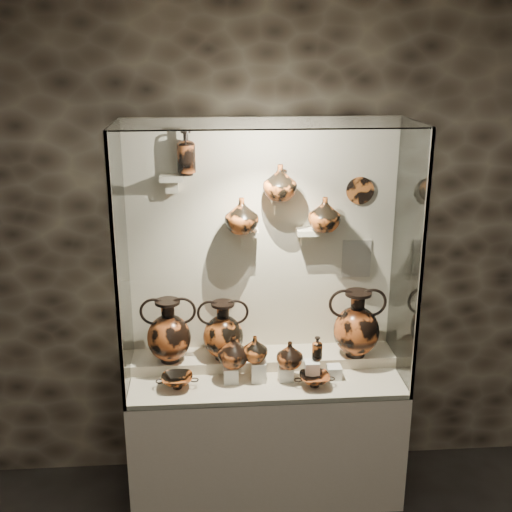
{
  "coord_description": "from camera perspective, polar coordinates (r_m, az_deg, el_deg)",
  "views": [
    {
      "loc": [
        -0.33,
        -1.39,
        2.79
      ],
      "look_at": [
        -0.06,
        2.2,
        1.62
      ],
      "focal_mm": 45.0,
      "sensor_mm": 36.0,
      "label": 1
    }
  ],
  "objects": [
    {
      "name": "wall_back",
      "position": [
        4.08,
        0.52,
        1.07
      ],
      "size": [
        5.0,
        0.02,
        3.2
      ],
      "primitive_type": "cube",
      "color": "black",
      "rests_on": "ground"
    },
    {
      "name": "plinth",
      "position": [
        4.31,
        0.85,
        -15.65
      ],
      "size": [
        1.7,
        0.6,
        0.8
      ],
      "primitive_type": "cube",
      "color": "beige",
      "rests_on": "floor"
    },
    {
      "name": "front_tier",
      "position": [
        4.1,
        0.88,
        -10.82
      ],
      "size": [
        1.68,
        0.58,
        0.03
      ],
      "primitive_type": "cube",
      "color": "beige",
      "rests_on": "plinth"
    },
    {
      "name": "rear_tier",
      "position": [
        4.23,
        0.66,
        -9.26
      ],
      "size": [
        1.7,
        0.25,
        0.1
      ],
      "primitive_type": "cube",
      "color": "beige",
      "rests_on": "plinth"
    },
    {
      "name": "back_panel",
      "position": [
        4.08,
        0.53,
        1.05
      ],
      "size": [
        1.7,
        0.03,
        1.6
      ],
      "primitive_type": "cube",
      "color": "beige",
      "rests_on": "plinth"
    },
    {
      "name": "glass_front",
      "position": [
        3.5,
        1.38,
        -1.87
      ],
      "size": [
        1.7,
        0.01,
        1.6
      ],
      "primitive_type": "cube",
      "color": "white",
      "rests_on": "plinth"
    },
    {
      "name": "glass_left",
      "position": [
        3.8,
        -11.87,
        -0.64
      ],
      "size": [
        0.01,
        0.6,
        1.6
      ],
      "primitive_type": "cube",
      "color": "white",
      "rests_on": "plinth"
    },
    {
      "name": "glass_right",
      "position": [
        3.95,
        13.26,
        -0.04
      ],
      "size": [
        0.01,
        0.6,
        1.6
      ],
      "primitive_type": "cube",
      "color": "white",
      "rests_on": "plinth"
    },
    {
      "name": "glass_top",
      "position": [
        3.61,
        1.0,
        11.74
      ],
      "size": [
        1.7,
        0.6,
        0.01
      ],
      "primitive_type": "cube",
      "color": "white",
      "rests_on": "back_panel"
    },
    {
      "name": "frame_post_left",
      "position": [
        3.53,
        -12.34,
        -2.14
      ],
      "size": [
        0.02,
        0.02,
        1.6
      ],
      "primitive_type": "cube",
      "color": "gray",
      "rests_on": "plinth"
    },
    {
      "name": "frame_post_right",
      "position": [
        3.68,
        14.49,
        -1.44
      ],
      "size": [
        0.02,
        0.02,
        1.6
      ],
      "primitive_type": "cube",
      "color": "gray",
      "rests_on": "plinth"
    },
    {
      "name": "pedestal_a",
      "position": [
        4.01,
        -2.24,
        -10.46
      ],
      "size": [
        0.09,
        0.09,
        0.1
      ],
      "primitive_type": "cube",
      "color": "white",
      "rests_on": "front_tier"
    },
    {
      "name": "pedestal_b",
      "position": [
        4.01,
        0.23,
        -10.19
      ],
      "size": [
        0.09,
        0.09,
        0.13
      ],
      "primitive_type": "cube",
      "color": "white",
      "rests_on": "front_tier"
    },
    {
      "name": "pedestal_c",
      "position": [
        4.04,
        2.67,
        -10.34
      ],
      "size": [
        0.09,
        0.09,
        0.09
      ],
      "primitive_type": "cube",
      "color": "white",
      "rests_on": "front_tier"
    },
    {
      "name": "pedestal_d",
      "position": [
        4.05,
        4.96,
        -10.04
      ],
      "size": [
        0.09,
        0.09,
        0.12
      ],
      "primitive_type": "cube",
      "color": "white",
      "rests_on": "front_tier"
    },
    {
      "name": "pedestal_e",
      "position": [
        4.08,
        6.92,
        -10.19
      ],
      "size": [
        0.09,
        0.09,
        0.08
      ],
      "primitive_type": "cube",
      "color": "white",
      "rests_on": "front_tier"
    },
    {
      "name": "bracket_ul",
      "position": [
        3.89,
        -7.51,
        6.89
      ],
      "size": [
        0.14,
        0.12,
        0.04
      ],
      "primitive_type": "cube",
      "color": "beige",
      "rests_on": "back_panel"
    },
    {
      "name": "bracket_ca",
      "position": [
        3.97,
        -0.81,
        2.08
      ],
      "size": [
        0.14,
        0.12,
        0.04
      ],
      "primitive_type": "cube",
      "color": "beige",
      "rests_on": "back_panel"
    },
    {
      "name": "bracket_cb",
      "position": [
        3.94,
        2.09,
        4.94
      ],
      "size": [
        0.1,
        0.12,
        0.04
      ],
      "primitive_type": "cube",
      "color": "beige",
      "rests_on": "back_panel"
    },
    {
      "name": "bracket_cc",
      "position": [
        4.01,
        4.61,
        2.19
      ],
      "size": [
        0.14,
        0.12,
        0.04
      ],
      "primitive_type": "cube",
      "color": "beige",
      "rests_on": "back_panel"
    },
    {
      "name": "amphora_left",
      "position": [
        4.07,
        -7.76,
        -6.58
      ],
      "size": [
        0.41,
        0.41,
        0.42
      ],
      "primitive_type": null,
      "rotation": [
        0.0,
        0.0,
        0.28
      ],
      "color": "#A0481E",
      "rests_on": "rear_tier"
    },
    {
      "name": "amphora_mid",
      "position": [
        4.08,
        -2.94,
        -6.6
      ],
      "size": [
        0.4,
        0.4,
        0.39
      ],
      "primitive_type": null,
      "rotation": [
        0.0,
        0.0,
        0.35
      ],
      "color": "#BA5620",
      "rests_on": "rear_tier"
    },
    {
      "name": "amphora_right",
      "position": [
        4.15,
        8.94,
        -5.93
      ],
      "size": [
        0.4,
        0.4,
        0.44
      ],
      "primitive_type": null,
      "rotation": [
        0.0,
        0.0,
        -0.15
      ],
      "color": "#A0481E",
      "rests_on": "rear_tier"
    },
    {
      "name": "jug_a",
      "position": [
        3.95,
        -2.03,
        -8.43
      ],
      "size": [
        0.24,
        0.24,
        0.2
      ],
      "primitive_type": "imported",
      "rotation": [
        0.0,
        0.0,
        0.29
      ],
      "color": "#A0481E",
      "rests_on": "pedestal_a"
    },
    {
      "name": "jug_b",
      "position": [
        3.96,
        -0.1,
        -8.22
      ],
      "size": [
        0.21,
        0.21,
        0.16
      ],
      "primitive_type": "imported",
      "rotation": [
        0.0,
        0.0,
        0.43
      ],
      "color": "#BA5620",
      "rests_on": "pedestal_b"
    },
    {
      "name": "jug_c",
      "position": [
        3.97,
        3.02,
        -8.74
      ],
      "size": [
        0.19,
        0.19,
        0.17
      ],
      "primitive_type": "imported",
      "rotation": [
        0.0,
        0.0,
        -0.17
      ],
      "color": "#A0481E",
      "rests_on": "pedestal_c"
    },
    {
      "name": "lekythos_small",
      "position": [
        4.0,
        5.46,
        -8.06
      ],
      "size": [
        0.1,
        0.1,
        0.17
      ],
      "primitive_type": null,
      "rotation": [
        0.0,
        0.0,
        0.37
      ],
      "color": "#BA5620",
      "rests_on": "pedestal_d"
    },
    {
      "name": "kylix_left",
      "position": [
        3.97,
        -7.02,
        -10.91
      ],
      "size": [
        0.31,
        0.29,
        0.1
      ],
      "primitive_type": null,
      "rotation": [
        0.0,
        0.0,
        0.43
      ],
      "color": "#BA5620",
      "rests_on": "front_tier"
    },
    {
      "name": "kylix_right",
      "position": [
        3.97,
        5.22,
        -10.84
      ],
      "size": [
        0.24,
        0.2,
        0.1
      ],
      "primitive_type": null,
      "rotation": [
        0.0,
        0.0,
        -0.01
      ],
      "color": "#A0481E",
      "rests_on": "front_tier"
    },
    {
      "name": "lekythos_tall",
      "position": [
        3.85,
        -6.23,
        9.33
      ],
      "size": [
        0.13,
        0.13,
        0.3
      ],
      "primitive_type": null,
      "rotation": [
        0.0,
        0.0,
        0.09
      ],
      "color": "#A0481E",
      "rests_on": "bracket_ul"
    },
    {
      "name": "ovoid_vase_a",
      "position": [
        3.89,
        -1.29,
        3.64
      ],
      "size": [
        0.27,
        0.27,
        0.22
      ],
      "primitive_type": "imported",
      "rotation": [
        0.0,
        0.0,
        0.37
      ],
      "color": "#BA5620",
      "rests_on": "bracket_ca"
    },
    {
      "name": "ovoid_vase_b",
      "position": [
        3.86,
        2.15,
        6.57
      ],
      "size": [
        0.27,
        0.27,
        0.21
      ],
      "primitive_type": "imported",
      "rotation": [
        0.0,
        0.0,
        -0.4
      ],
      "color": "#BA5620",
      "rests_on": "bracket_cb"
    },
    {
      "name": "ovoid_vase_c",
      "position": [
        3.95,
        6.12,
        3.73
      ],
      "size": [
        0.24,
        0.24,
        0.21
      ],
      "primitive_type": "imported",
      "rotation": [
        0.0,
        0.0,
        -0.23
      ],
      "color": "#BA5620",
      "rests_on": "bracket_cc"
    },
    {
      "name": "wall_plate",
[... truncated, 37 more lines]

